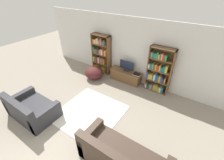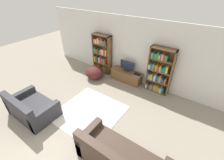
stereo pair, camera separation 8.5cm
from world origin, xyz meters
TOP-DOWN VIEW (x-y plane):
  - ground_plane at (0.00, 0.00)m, footprint 18.00×18.00m
  - wall_back at (0.00, 4.23)m, footprint 8.80×0.06m
  - bookshelf_left at (-1.47, 4.05)m, footprint 0.89×0.30m
  - bookshelf_right at (1.20, 4.05)m, footprint 0.89×0.30m
  - tv_stand at (-0.10, 3.95)m, footprint 1.38×0.44m
  - television at (-0.10, 3.99)m, footprint 0.64×0.16m
  - laptop at (0.41, 3.93)m, footprint 0.31×0.24m
  - area_rug at (-0.14, 1.62)m, footprint 1.96×1.98m
  - couch_left_sectional at (-1.56, 0.52)m, footprint 1.53×0.99m
  - couch_right_sofa at (1.61, 0.73)m, footprint 2.04×0.84m
  - beanbag_ottoman at (-1.38, 3.38)m, footprint 0.79×0.79m

SIDE VIEW (x-z plane):
  - ground_plane at x=0.00m, z-range 0.00..0.00m
  - area_rug at x=-0.14m, z-range 0.00..0.02m
  - tv_stand at x=-0.10m, z-range 0.00..0.49m
  - beanbag_ottoman at x=-1.38m, z-range 0.00..0.52m
  - couch_left_sectional at x=-1.56m, z-range -0.15..0.69m
  - couch_right_sofa at x=1.61m, z-range -0.13..0.73m
  - laptop at x=0.41m, z-range 0.49..0.52m
  - television at x=-0.10m, z-range 0.50..0.94m
  - bookshelf_right at x=1.20m, z-range -0.05..1.73m
  - bookshelf_left at x=-1.47m, z-range -0.03..1.75m
  - wall_back at x=0.00m, z-range 0.00..2.60m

